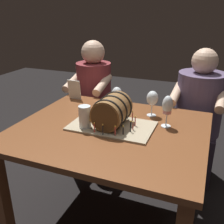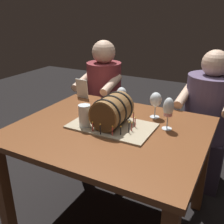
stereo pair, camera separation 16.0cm
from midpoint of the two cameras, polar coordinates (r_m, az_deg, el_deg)
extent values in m
plane|color=black|center=(2.06, 1.98, -22.60)|extent=(8.00, 8.00, 0.00)
cube|color=brown|center=(1.64, 2.31, -4.06)|extent=(1.18, 0.99, 0.03)
cube|color=brown|center=(1.82, -20.25, -16.35)|extent=(0.07, 0.07, 0.71)
cube|color=brown|center=(2.38, -4.77, -5.46)|extent=(0.07, 0.07, 0.71)
cube|color=brown|center=(2.08, 21.24, -11.41)|extent=(0.07, 0.07, 0.71)
cube|color=tan|center=(1.64, 2.80, -3.11)|extent=(0.52, 0.32, 0.01)
cylinder|color=brown|center=(1.60, 2.87, 0.17)|extent=(0.19, 0.24, 0.19)
cylinder|color=#4F371E|center=(1.50, 0.84, -1.38)|extent=(0.17, 0.00, 0.17)
cylinder|color=#4F371E|center=(1.70, 4.64, 1.53)|extent=(0.17, 0.00, 0.17)
torus|color=black|center=(1.53, 1.54, -0.84)|extent=(0.21, 0.01, 0.21)
torus|color=black|center=(1.60, 2.87, 0.17)|extent=(0.21, 0.01, 0.21)
torus|color=black|center=(1.67, 4.08, 1.10)|extent=(0.21, 0.01, 0.21)
cylinder|color=#D64C47|center=(1.56, 7.32, -3.36)|extent=(0.01, 0.01, 0.05)
sphere|color=#F9C64C|center=(1.55, 7.37, -2.36)|extent=(0.01, 0.01, 0.01)
cylinder|color=#D64C47|center=(1.61, 7.91, -2.39)|extent=(0.01, 0.01, 0.06)
sphere|color=#F9C64C|center=(1.60, 7.98, -1.28)|extent=(0.01, 0.01, 0.01)
cylinder|color=#D64C47|center=(1.68, 7.47, -1.33)|extent=(0.01, 0.01, 0.06)
sphere|color=#F9C64C|center=(1.66, 7.53, -0.18)|extent=(0.01, 0.01, 0.01)
cylinder|color=black|center=(1.72, 6.38, -0.79)|extent=(0.01, 0.01, 0.05)
sphere|color=#F9C64C|center=(1.71, 6.43, 0.22)|extent=(0.01, 0.01, 0.01)
cylinder|color=silver|center=(1.74, 5.30, -0.38)|extent=(0.01, 0.01, 0.06)
sphere|color=#F9C64C|center=(1.73, 5.34, 0.68)|extent=(0.01, 0.01, 0.01)
cylinder|color=black|center=(1.76, 3.21, -0.09)|extent=(0.01, 0.01, 0.06)
sphere|color=#F9C64C|center=(1.74, 3.23, 0.98)|extent=(0.01, 0.01, 0.01)
cylinder|color=silver|center=(1.75, 1.67, -0.15)|extent=(0.01, 0.01, 0.06)
sphere|color=#F9C64C|center=(1.74, 1.68, 0.87)|extent=(0.01, 0.01, 0.01)
cylinder|color=#D64C47|center=(1.73, -0.30, -0.62)|extent=(0.01, 0.01, 0.05)
sphere|color=#F9C64C|center=(1.72, -0.31, 0.30)|extent=(0.01, 0.01, 0.01)
cylinder|color=#EAD666|center=(1.68, -1.69, -1.14)|extent=(0.01, 0.01, 0.06)
sphere|color=#F9C64C|center=(1.67, -1.70, -0.07)|extent=(0.01, 0.01, 0.01)
cylinder|color=silver|center=(1.64, -2.21, -1.88)|extent=(0.01, 0.01, 0.05)
sphere|color=#F9C64C|center=(1.63, -2.22, -0.94)|extent=(0.01, 0.01, 0.01)
cylinder|color=silver|center=(1.58, -2.07, -2.76)|extent=(0.01, 0.01, 0.05)
sphere|color=#F9C64C|center=(1.57, -2.09, -1.67)|extent=(0.01, 0.01, 0.01)
cylinder|color=#D64C47|center=(1.54, -1.28, -3.41)|extent=(0.01, 0.01, 0.05)
sphere|color=#F9C64C|center=(1.53, -1.29, -2.31)|extent=(0.01, 0.01, 0.01)
cylinder|color=black|center=(1.51, 0.48, -3.98)|extent=(0.01, 0.01, 0.06)
sphere|color=#F9C64C|center=(1.49, 0.49, -2.77)|extent=(0.01, 0.01, 0.01)
cylinder|color=#D64C47|center=(1.49, 3.17, -4.34)|extent=(0.01, 0.01, 0.05)
sphere|color=#F9C64C|center=(1.48, 3.20, -3.22)|extent=(0.01, 0.01, 0.01)
cylinder|color=black|center=(1.51, 4.98, -4.26)|extent=(0.01, 0.01, 0.05)
sphere|color=#F9C64C|center=(1.49, 5.02, -3.25)|extent=(0.01, 0.01, 0.01)
cylinder|color=black|center=(1.54, 6.72, -3.50)|extent=(0.01, 0.01, 0.06)
sphere|color=#F9C64C|center=(1.52, 6.78, -2.24)|extent=(0.01, 0.01, 0.01)
cylinder|color=white|center=(1.82, 11.83, -1.12)|extent=(0.07, 0.07, 0.00)
cylinder|color=white|center=(1.80, 11.92, 0.04)|extent=(0.01, 0.01, 0.08)
ellipsoid|color=white|center=(1.77, 12.14, 2.65)|extent=(0.08, 0.08, 0.10)
cylinder|color=white|center=(1.66, 14.62, -3.59)|extent=(0.06, 0.06, 0.00)
cylinder|color=white|center=(1.65, 14.76, -2.25)|extent=(0.01, 0.01, 0.08)
ellipsoid|color=white|center=(1.61, 15.10, 1.01)|extent=(0.07, 0.07, 0.12)
cylinder|color=pink|center=(1.62, 15.00, 0.04)|extent=(0.05, 0.05, 0.05)
cylinder|color=white|center=(1.93, 4.42, 0.71)|extent=(0.07, 0.07, 0.00)
cylinder|color=white|center=(1.92, 4.45, 1.75)|extent=(0.01, 0.01, 0.07)
ellipsoid|color=white|center=(1.89, 4.52, 4.05)|extent=(0.07, 0.07, 0.09)
cylinder|color=#C6842D|center=(1.90, 4.50, 3.43)|extent=(0.06, 0.06, 0.04)
cylinder|color=white|center=(1.60, -3.17, -1.04)|extent=(0.07, 0.07, 0.15)
cylinder|color=#C6842D|center=(1.61, -3.15, -2.01)|extent=(0.07, 0.07, 0.09)
cylinder|color=white|center=(1.59, -3.19, -0.32)|extent=(0.07, 0.07, 0.01)
cube|color=silver|center=(2.14, -4.46, 5.08)|extent=(0.11, 0.03, 0.16)
cube|color=#4C1B1E|center=(2.67, 0.11, -5.27)|extent=(0.34, 0.32, 0.45)
cylinder|color=maroon|center=(2.49, 0.11, 4.79)|extent=(0.33, 0.33, 0.53)
sphere|color=beige|center=(2.40, 0.12, 12.98)|extent=(0.21, 0.21, 0.21)
cylinder|color=beige|center=(2.28, 1.86, 6.02)|extent=(0.08, 0.31, 0.14)
cylinder|color=beige|center=(2.41, -4.42, 6.84)|extent=(0.08, 0.31, 0.14)
cube|color=#372D40|center=(2.43, 20.77, -9.76)|extent=(0.34, 0.32, 0.45)
cylinder|color=#5B4C6B|center=(2.23, 22.42, 0.94)|extent=(0.40, 0.40, 0.52)
sphere|color=beige|center=(2.14, 23.77, 9.71)|extent=(0.20, 0.20, 0.20)
cylinder|color=beige|center=(2.10, 17.64, 3.41)|extent=(0.09, 0.31, 0.14)
camera|label=1|loc=(0.08, -87.14, 1.15)|focal=41.73mm
camera|label=2|loc=(0.08, 92.86, -1.15)|focal=41.73mm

